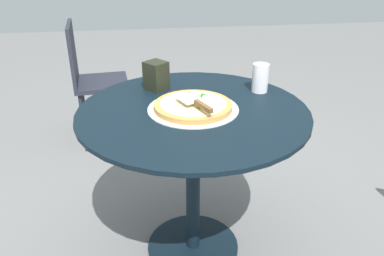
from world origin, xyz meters
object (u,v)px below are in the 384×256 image
at_px(napkin_dispenser, 156,76).
at_px(patio_chair_near, 90,75).
at_px(patio_table, 193,145).
at_px(pizza_on_tray, 192,106).
at_px(pizza_server, 197,103).
at_px(drinking_cup, 260,78).

xyz_separation_m(napkin_dispenser, patio_chair_near, (-0.42, 0.96, -0.30)).
height_order(patio_table, pizza_on_tray, pizza_on_tray).
relative_size(pizza_server, patio_chair_near, 0.24).
xyz_separation_m(pizza_on_tray, napkin_dispenser, (-0.13, 0.25, 0.05)).
height_order(pizza_server, patio_chair_near, patio_chair_near).
distance_m(pizza_on_tray, patio_chair_near, 1.35).
distance_m(patio_table, pizza_on_tray, 0.18).
distance_m(patio_table, drinking_cup, 0.43).
xyz_separation_m(pizza_server, drinking_cup, (0.32, 0.21, 0.01)).
xyz_separation_m(patio_table, drinking_cup, (0.33, 0.16, 0.23)).
xyz_separation_m(pizza_server, patio_chair_near, (-0.56, 1.26, -0.29)).
relative_size(drinking_cup, napkin_dispenser, 0.99).
height_order(pizza_on_tray, patio_chair_near, patio_chair_near).
bearing_deg(pizza_on_tray, patio_table, -55.64).
height_order(patio_table, drinking_cup, drinking_cup).
xyz_separation_m(patio_table, patio_chair_near, (-0.55, 1.21, -0.07)).
height_order(pizza_server, drinking_cup, drinking_cup).
relative_size(pizza_server, napkin_dispenser, 1.63).
bearing_deg(pizza_on_tray, drinking_cup, 25.11).
xyz_separation_m(drinking_cup, napkin_dispenser, (-0.46, 0.09, 0.00)).
xyz_separation_m(pizza_on_tray, patio_chair_near, (-0.55, 1.20, -0.25)).
distance_m(pizza_server, patio_chair_near, 1.41).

